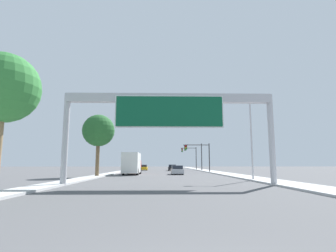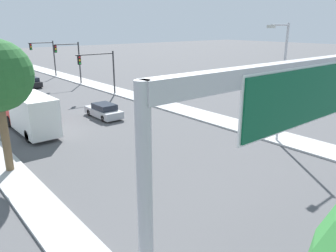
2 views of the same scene
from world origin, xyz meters
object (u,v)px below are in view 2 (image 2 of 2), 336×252
at_px(car_near_center, 104,111).
at_px(traffic_light_mid_block, 71,57).
at_px(traffic_light_near_intersection, 101,66).
at_px(car_far_center, 31,82).
at_px(sign_gantry, 300,94).
at_px(street_lamp_right, 281,75).
at_px(truck_box_primary, 31,114).
at_px(traffic_light_far_intersection, 46,53).

relative_size(car_near_center, traffic_light_mid_block, 0.73).
height_order(traffic_light_near_intersection, traffic_light_mid_block, traffic_light_mid_block).
distance_m(car_far_center, car_near_center, 21.44).
xyz_separation_m(sign_gantry, car_far_center, (1.75, 42.29, -5.17)).
height_order(car_near_center, street_lamp_right, street_lamp_right).
xyz_separation_m(truck_box_primary, traffic_light_near_intersection, (12.00, 9.75, 2.16)).
bearing_deg(traffic_light_far_intersection, street_lamp_right, -88.53).
bearing_deg(sign_gantry, car_far_center, 87.63).
relative_size(truck_box_primary, traffic_light_mid_block, 1.23).
distance_m(car_near_center, traffic_light_far_intersection, 29.95).
height_order(car_near_center, truck_box_primary, truck_box_primary).
xyz_separation_m(sign_gantry, traffic_light_near_intersection, (6.75, 30.11, -2.01)).
bearing_deg(street_lamp_right, car_near_center, 113.85).
bearing_deg(car_near_center, car_far_center, 90.00).
bearing_deg(car_far_center, truck_box_primary, -107.70).
height_order(car_far_center, truck_box_primary, truck_box_primary).
distance_m(traffic_light_near_intersection, traffic_light_mid_block, 10.02).
bearing_deg(truck_box_primary, car_far_center, 72.30).
bearing_deg(truck_box_primary, traffic_light_far_intersection, 67.33).
bearing_deg(traffic_light_mid_block, truck_box_primary, -122.42).
height_order(truck_box_primary, traffic_light_near_intersection, traffic_light_near_intersection).
bearing_deg(traffic_light_near_intersection, car_far_center, 112.30).
distance_m(truck_box_primary, traffic_light_mid_block, 23.53).
bearing_deg(car_far_center, traffic_light_mid_block, -21.53).
distance_m(car_near_center, street_lamp_right, 16.84).
bearing_deg(car_near_center, traffic_light_mid_block, 73.95).
bearing_deg(traffic_light_near_intersection, sign_gantry, -102.63).
bearing_deg(sign_gantry, traffic_light_mid_block, 79.70).
distance_m(car_far_center, traffic_light_mid_block, 6.93).
xyz_separation_m(car_far_center, truck_box_primary, (-7.00, -21.93, 0.99)).
bearing_deg(traffic_light_mid_block, car_near_center, -106.05).
distance_m(sign_gantry, traffic_light_near_intersection, 30.92).
height_order(car_far_center, car_near_center, car_far_center).
relative_size(traffic_light_mid_block, street_lamp_right, 0.71).
distance_m(sign_gantry, car_far_center, 42.64).
bearing_deg(car_far_center, sign_gantry, -92.37).
relative_size(car_far_center, traffic_light_far_intersection, 0.71).
bearing_deg(traffic_light_far_intersection, traffic_light_near_intersection, -91.22).
bearing_deg(traffic_light_far_intersection, truck_box_primary, -112.67).
distance_m(truck_box_primary, traffic_light_far_intersection, 32.33).
bearing_deg(traffic_light_mid_block, traffic_light_near_intersection, -93.11).
xyz_separation_m(car_far_center, traffic_light_far_intersection, (5.42, 7.81, 3.45)).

